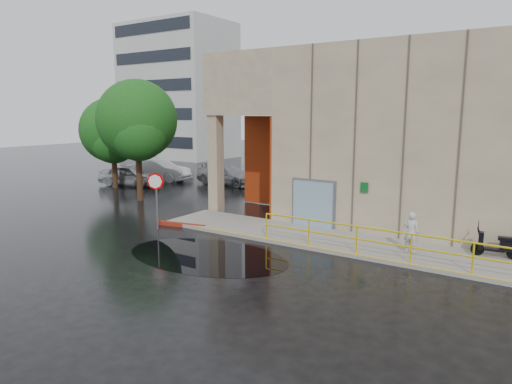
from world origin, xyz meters
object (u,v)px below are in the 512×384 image
person (411,233)px  scooter (497,238)px  tree_far (113,133)px  car_b (159,170)px  red_curb (182,225)px  car_c (228,175)px  tree_near (137,123)px  car_a (129,175)px  stop_sign (156,188)px

person → scooter: 2.87m
tree_far → car_b: bearing=90.5°
red_curb → tree_far: tree_far is taller
scooter → red_curb: 12.77m
car_b → car_c: car_b is taller
person → tree_near: bearing=-2.9°
car_a → tree_far: bearing=169.8°
scooter → car_a: (-23.85, 4.56, -0.12)m
car_a → tree_near: 7.30m
scooter → car_a: car_a is taller
scooter → red_curb: size_ratio=0.67×
stop_sign → tree_near: tree_near is taller
scooter → stop_sign: 13.56m
red_curb → car_a: bearing=148.6°
car_c → tree_near: size_ratio=0.71×
person → stop_sign: size_ratio=0.60×
person → stop_sign: bearing=16.1°
person → car_c: (-15.53, 9.84, -0.19)m
car_a → car_c: 7.04m
stop_sign → tree_far: tree_far is taller
car_a → car_b: car_b is taller
car_c → tree_far: bearing=137.7°
tree_far → stop_sign: bearing=-31.6°
person → car_b: (-21.09, 8.53, -0.10)m
car_b → stop_sign: bearing=-147.7°
scooter → tree_far: bearing=165.0°
tree_near → tree_far: bearing=155.3°
scooter → car_c: size_ratio=0.32×
car_c → car_a: bearing=129.0°
scooter → car_c: (-18.16, 8.70, -0.13)m
scooter → car_a: bearing=161.9°
car_b → car_a: bearing=164.9°
car_b → car_c: 5.71m
stop_sign → tree_far: size_ratio=0.42×
tree_near → car_a: bearing=144.6°
red_curb → car_c: size_ratio=0.48×
tree_near → person: bearing=-7.4°
car_b → car_c: (5.56, 1.31, -0.09)m
person → tree_near: tree_near is taller
stop_sign → tree_near: 7.57m
car_c → tree_far: size_ratio=0.81×
person → scooter: (2.63, 1.14, -0.06)m
car_a → car_b: bearing=-20.0°
stop_sign → car_c: (-5.05, 12.00, -1.14)m
red_curb → car_a: (-11.33, 6.91, 0.64)m
car_b → tree_far: tree_far is taller
person → car_b: 22.75m
person → tree_near: 16.68m
tree_near → car_b: bearing=127.6°
person → red_curb: (-9.90, -1.21, -0.82)m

